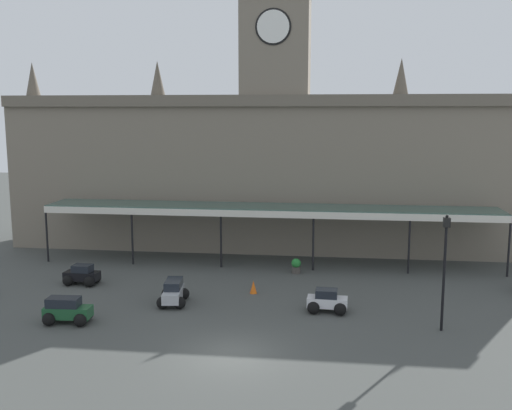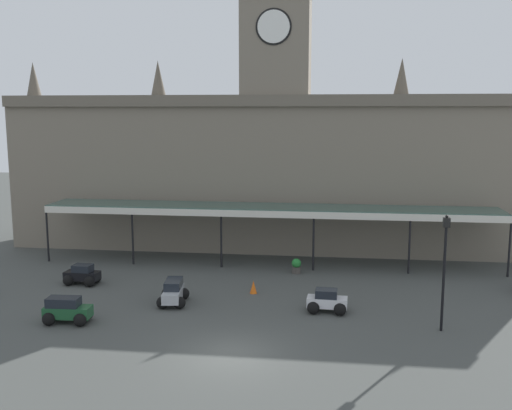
% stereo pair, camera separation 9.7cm
% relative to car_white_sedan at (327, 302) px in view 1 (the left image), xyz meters
% --- Properties ---
extents(ground_plane, '(140.00, 140.00, 0.00)m').
position_rel_car_white_sedan_xyz_m(ground_plane, '(-3.99, -5.90, -0.50)').
color(ground_plane, '#434643').
extents(station_building, '(39.53, 5.63, 19.67)m').
position_rel_car_white_sedan_xyz_m(station_building, '(-3.99, 14.17, 6.01)').
color(station_building, slate).
rests_on(station_building, ground).
extents(entrance_canopy, '(30.38, 3.26, 3.94)m').
position_rel_car_white_sedan_xyz_m(entrance_canopy, '(-3.99, 9.22, 3.29)').
color(entrance_canopy, '#38564C').
rests_on(entrance_canopy, ground).
extents(car_white_sedan, '(2.09, 1.59, 1.19)m').
position_rel_car_white_sedan_xyz_m(car_white_sedan, '(0.00, 0.00, 0.00)').
color(car_white_sedan, silver).
rests_on(car_white_sedan, ground).
extents(car_black_sedan, '(2.09, 1.59, 1.19)m').
position_rel_car_white_sedan_xyz_m(car_black_sedan, '(-14.53, 3.09, 0.00)').
color(car_black_sedan, black).
rests_on(car_black_sedan, ground).
extents(car_silver_estate, '(1.71, 2.34, 1.27)m').
position_rel_car_white_sedan_xyz_m(car_silver_estate, '(-8.18, 0.27, 0.06)').
color(car_silver_estate, '#B2B5BA').
rests_on(car_silver_estate, ground).
extents(car_green_estate, '(2.29, 1.61, 1.27)m').
position_rel_car_white_sedan_xyz_m(car_green_estate, '(-12.55, -3.18, 0.06)').
color(car_green_estate, '#1E512D').
rests_on(car_green_estate, ground).
extents(victorian_lamppost, '(0.30, 0.30, 5.53)m').
position_rel_car_white_sedan_xyz_m(victorian_lamppost, '(5.35, -1.96, 2.89)').
color(victorian_lamppost, black).
rests_on(victorian_lamppost, ground).
extents(traffic_cone, '(0.40, 0.40, 0.73)m').
position_rel_car_white_sedan_xyz_m(traffic_cone, '(-4.16, 2.60, -0.14)').
color(traffic_cone, orange).
rests_on(traffic_cone, ground).
extents(planter_near_kerb, '(0.60, 0.60, 0.96)m').
position_rel_car_white_sedan_xyz_m(planter_near_kerb, '(-2.00, 7.10, -0.01)').
color(planter_near_kerb, '#47423D').
rests_on(planter_near_kerb, ground).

